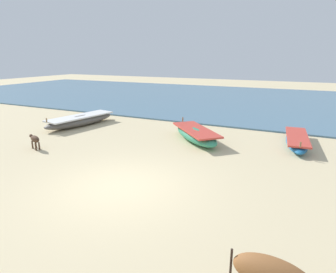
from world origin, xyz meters
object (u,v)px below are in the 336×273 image
(fishing_boat_0, at_px, (81,120))
(fishing_boat_2, at_px, (196,134))
(fishing_boat_3, at_px, (297,140))
(calf_near_dark, at_px, (35,139))

(fishing_boat_0, distance_m, fishing_boat_2, 6.57)
(fishing_boat_3, bearing_deg, calf_near_dark, -66.98)
(fishing_boat_2, bearing_deg, calf_near_dark, 81.93)
(fishing_boat_2, relative_size, fishing_boat_3, 0.90)
(fishing_boat_0, height_order, calf_near_dark, fishing_boat_0)
(fishing_boat_3, relative_size, calf_near_dark, 4.34)
(fishing_boat_2, distance_m, fishing_boat_3, 4.20)
(fishing_boat_3, distance_m, calf_near_dark, 10.69)
(fishing_boat_3, height_order, calf_near_dark, fishing_boat_3)
(calf_near_dark, bearing_deg, fishing_boat_3, -131.50)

